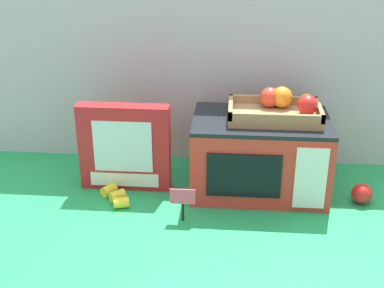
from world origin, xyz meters
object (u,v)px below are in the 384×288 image
at_px(toy_microwave, 260,155).
at_px(food_groups_crate, 280,108).
at_px(loose_toy_banana, 116,196).
at_px(price_sign, 183,200).
at_px(loose_toy_apple, 362,194).
at_px(cookie_set_box, 125,147).

bearing_deg(toy_microwave, food_groups_crate, 16.36).
relative_size(toy_microwave, loose_toy_banana, 3.41).
distance_m(food_groups_crate, price_sign, 0.40).
distance_m(price_sign, loose_toy_banana, 0.24).
relative_size(loose_toy_banana, loose_toy_apple, 1.94).
relative_size(food_groups_crate, cookie_set_box, 0.97).
relative_size(cookie_set_box, loose_toy_banana, 2.35).
bearing_deg(food_groups_crate, loose_toy_apple, -16.98).
bearing_deg(price_sign, food_groups_crate, 39.43).
bearing_deg(cookie_set_box, toy_microwave, 2.97).
xyz_separation_m(food_groups_crate, loose_toy_banana, (-0.48, -0.13, -0.25)).
bearing_deg(loose_toy_apple, loose_toy_banana, -176.03).
xyz_separation_m(price_sign, loose_toy_banana, (-0.21, 0.09, -0.05)).
height_order(loose_toy_banana, loose_toy_apple, loose_toy_apple).
relative_size(toy_microwave, loose_toy_apple, 6.61).
height_order(toy_microwave, loose_toy_banana, toy_microwave).
bearing_deg(price_sign, toy_microwave, 43.47).
relative_size(cookie_set_box, loose_toy_apple, 4.55).
xyz_separation_m(loose_toy_banana, loose_toy_apple, (0.73, 0.05, 0.01)).
relative_size(toy_microwave, cookie_set_box, 1.45).
bearing_deg(cookie_set_box, food_groups_crate, 4.49).
distance_m(food_groups_crate, loose_toy_banana, 0.55).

